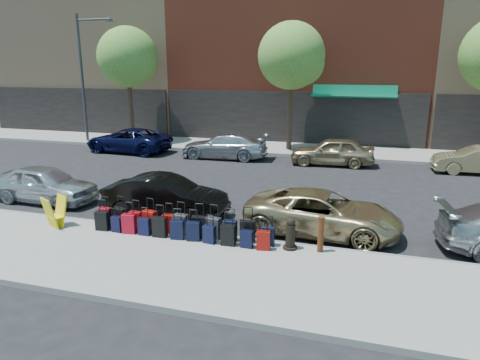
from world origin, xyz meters
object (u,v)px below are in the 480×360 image
(tree_center, at_px, (294,58))
(bollard, at_px, (321,234))
(fire_hydrant, at_px, (290,234))
(display_rack, at_px, (55,212))
(tree_left, at_px, (130,59))
(car_far_2, at_px, (332,151))
(car_near_1, at_px, (166,197))
(car_far_1, at_px, (224,146))
(streetlight, at_px, (84,71))
(car_far_0, at_px, (128,140))
(car_near_0, at_px, (45,184))
(car_far_3, at_px, (477,160))
(suitcase_front_5, at_px, (181,225))
(car_near_2, at_px, (323,213))

(tree_center, xyz_separation_m, bollard, (3.32, -14.34, -4.76))
(tree_center, relative_size, fire_hydrant, 8.32)
(tree_center, distance_m, display_rack, 16.24)
(tree_left, xyz_separation_m, car_far_2, (13.14, -2.97, -4.69))
(car_near_1, xyz_separation_m, car_far_1, (-1.19, 9.65, 0.00))
(streetlight, distance_m, fire_hydrant, 21.41)
(tree_center, relative_size, car_far_0, 1.43)
(streetlight, distance_m, car_far_2, 16.71)
(fire_hydrant, xyz_separation_m, car_far_2, (0.11, 11.40, 0.16))
(streetlight, height_order, car_far_0, streetlight)
(bollard, height_order, car_far_2, car_far_2)
(display_rack, xyz_separation_m, car_near_0, (-2.42, 2.41, 0.07))
(car_far_0, relative_size, car_far_2, 1.21)
(bollard, relative_size, car_far_3, 0.25)
(suitcase_front_5, xyz_separation_m, car_far_3, (10.08, 11.39, 0.19))
(display_rack, bearing_deg, car_near_1, 64.82)
(tree_left, bearing_deg, car_far_3, -8.32)
(tree_center, distance_m, car_far_2, 6.15)
(car_near_0, bearing_deg, bollard, -98.44)
(car_far_3, bearing_deg, car_near_1, -53.19)
(tree_center, bearing_deg, streetlight, -177.02)
(tree_center, height_order, bollard, tree_center)
(car_far_2, bearing_deg, tree_left, -106.40)
(streetlight, relative_size, car_far_3, 2.02)
(car_far_0, bearing_deg, streetlight, -113.25)
(fire_hydrant, bearing_deg, car_near_2, 52.61)
(tree_center, relative_size, display_rack, 7.64)
(car_far_2, bearing_deg, streetlight, -101.70)
(tree_left, xyz_separation_m, car_far_3, (19.87, -2.91, -4.76))
(car_near_2, distance_m, car_far_0, 15.80)
(display_rack, distance_m, car_far_3, 18.37)
(display_rack, distance_m, car_near_0, 3.42)
(tree_left, relative_size, streetlight, 0.91)
(bollard, relative_size, car_far_1, 0.20)
(car_far_3, bearing_deg, car_far_0, -93.66)
(fire_hydrant, relative_size, car_near_0, 0.22)
(tree_center, relative_size, car_near_2, 1.57)
(streetlight, xyz_separation_m, fire_hydrant, (15.96, -13.67, -4.11))
(streetlight, bearing_deg, car_far_0, -27.18)
(fire_hydrant, distance_m, car_near_0, 9.77)
(tree_left, bearing_deg, car_near_2, -42.68)
(car_near_0, relative_size, car_near_2, 0.87)
(car_far_1, bearing_deg, fire_hydrant, 25.02)
(car_near_0, bearing_deg, display_rack, -132.75)
(suitcase_front_5, distance_m, car_near_0, 6.62)
(car_far_1, bearing_deg, bollard, 28.19)
(tree_center, height_order, car_near_1, tree_center)
(tree_center, distance_m, car_near_1, 13.58)
(car_near_2, distance_m, car_far_1, 11.61)
(display_rack, xyz_separation_m, car_near_1, (2.61, 2.23, 0.07))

